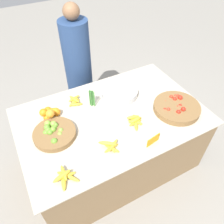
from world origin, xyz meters
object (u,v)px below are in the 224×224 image
Objects in this scene: lime_bowl at (54,133)px; price_sign at (153,140)px; metal_bowl at (119,92)px; vendor_person at (79,72)px; tomato_basket at (177,107)px.

price_sign is (0.72, -0.49, 0.01)m from lime_bowl.
vendor_person is (-0.21, 0.67, -0.08)m from metal_bowl.
vendor_person reaches higher than metal_bowl.
lime_bowl is 0.82m from metal_bowl.
price_sign is at bearing -152.59° from tomato_basket.
metal_bowl is at bearing 75.48° from price_sign.
tomato_basket is at bearing -62.34° from vendor_person.
vendor_person reaches higher than price_sign.
tomato_basket is (1.17, -0.25, 0.00)m from lime_bowl.
vendor_person reaches higher than lime_bowl.
vendor_person is (-0.14, 1.37, -0.09)m from price_sign.
tomato_basket is 0.30× the size of vendor_person.
metal_bowl is 2.78× the size of price_sign.
lime_bowl is 1.06m from vendor_person.
tomato_basket is 0.51m from price_sign.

